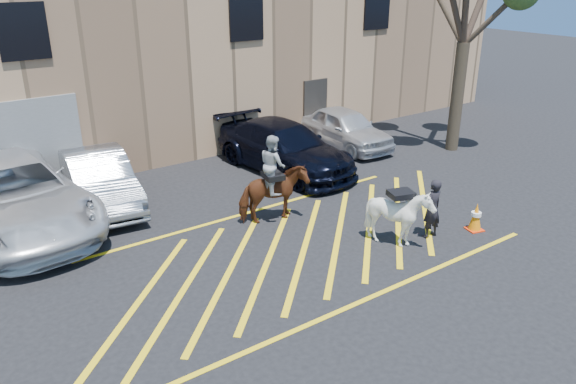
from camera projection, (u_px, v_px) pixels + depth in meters
ground at (297, 243)px, 13.60m from camera, size 90.00×90.00×0.00m
car_white_pickup at (11, 196)px, 14.01m from camera, size 3.50×6.69×1.80m
car_silver_sedan at (99, 180)px, 15.49m from camera, size 2.09×4.67×1.49m
car_blue_suv at (284, 147)px, 18.10m from camera, size 2.71×5.55×1.55m
car_white_suv at (345, 128)px, 20.49m from camera, size 1.90×4.25×1.42m
handler at (432, 209)px, 13.64m from camera, size 0.56×0.38×1.51m
warehouse at (109, 38)px, 21.24m from camera, size 32.42×10.20×7.30m
hatching_zone at (305, 247)px, 13.38m from camera, size 12.60×5.12×0.01m
mounted_bay at (273, 187)px, 14.42m from camera, size 1.88×1.11×2.33m
saddled_white at (399, 216)px, 13.26m from camera, size 1.54×1.63×1.47m
traffic_cone at (476, 217)px, 14.14m from camera, size 0.46×0.46×0.73m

